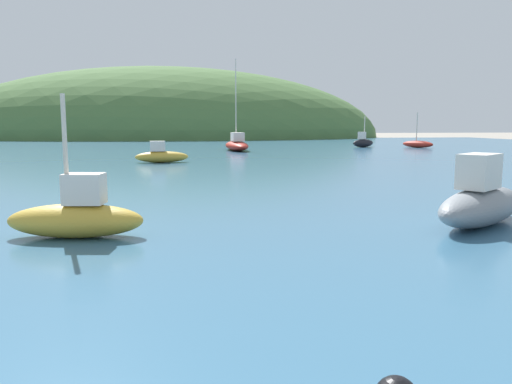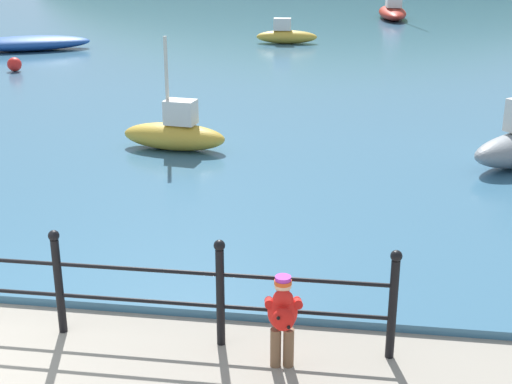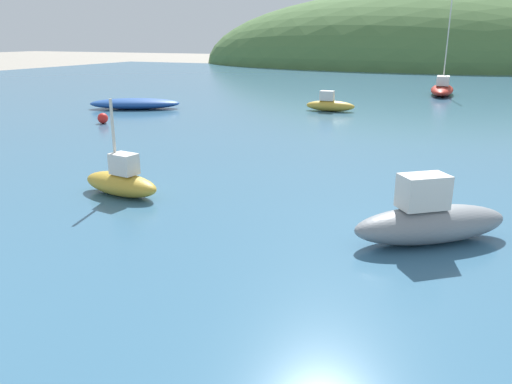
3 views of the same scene
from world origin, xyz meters
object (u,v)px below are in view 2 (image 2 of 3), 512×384
child_in_coat (283,314)px  boat_mid_harbor (286,35)px  boat_red_dinghy (28,43)px  mooring_buoy (14,64)px  boat_nearest_quay (175,133)px  boat_white_sailboat (392,11)px

child_in_coat → boat_mid_harbor: size_ratio=0.41×
boat_red_dinghy → child_in_coat: bearing=-58.8°
child_in_coat → mooring_buoy: bearing=124.0°
boat_mid_harbor → boat_red_dinghy: boat_mid_harbor is taller
boat_nearest_quay → boat_mid_harbor: (0.63, 15.36, -0.01)m
boat_white_sailboat → mooring_buoy: size_ratio=13.62×
boat_mid_harbor → mooring_buoy: boat_mid_harbor is taller
boat_red_dinghy → boat_white_sailboat: bearing=43.4°
boat_mid_harbor → boat_white_sailboat: (4.52, 9.88, 0.08)m
child_in_coat → boat_red_dinghy: bearing=121.2°
boat_nearest_quay → boat_mid_harbor: size_ratio=0.90×
boat_mid_harbor → child_in_coat: bearing=-84.2°
child_in_coat → boat_red_dinghy: 22.55m
child_in_coat → boat_white_sailboat: (2.21, 32.42, -0.10)m
boat_white_sailboat → mooring_buoy: boat_white_sailboat is taller
mooring_buoy → boat_red_dinghy: bearing=109.8°
boat_white_sailboat → mooring_buoy: bearing=-125.4°
boat_mid_harbor → boat_red_dinghy: 9.93m
boat_nearest_quay → boat_white_sailboat: (5.15, 25.24, 0.07)m
mooring_buoy → boat_nearest_quay: bearing=-47.4°
boat_nearest_quay → mooring_buoy: boat_nearest_quay is taller
boat_white_sailboat → mooring_buoy: (-12.37, -17.39, -0.19)m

